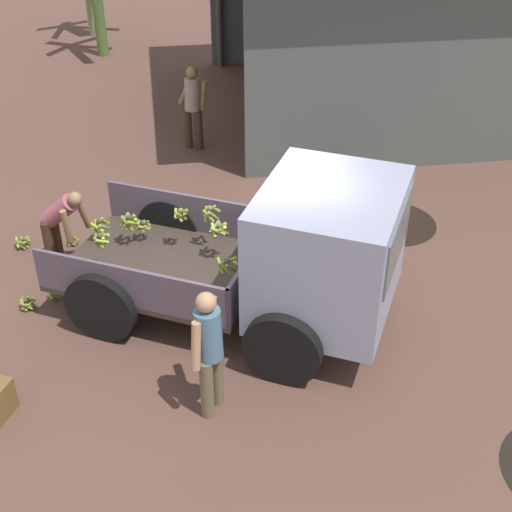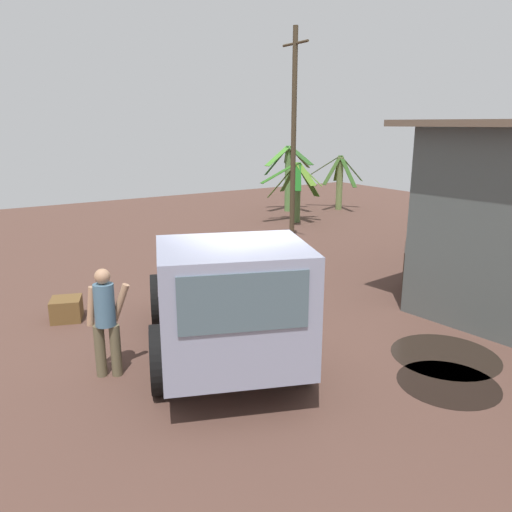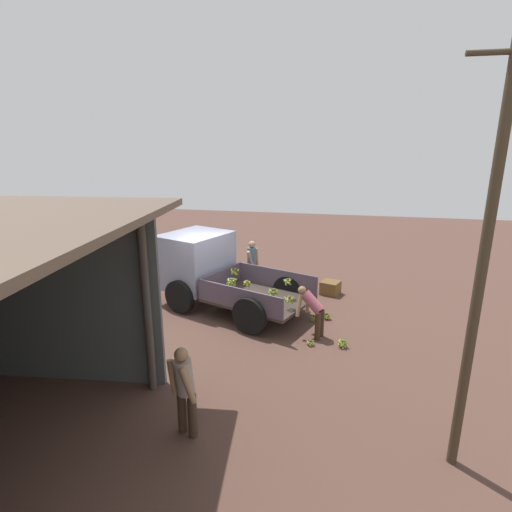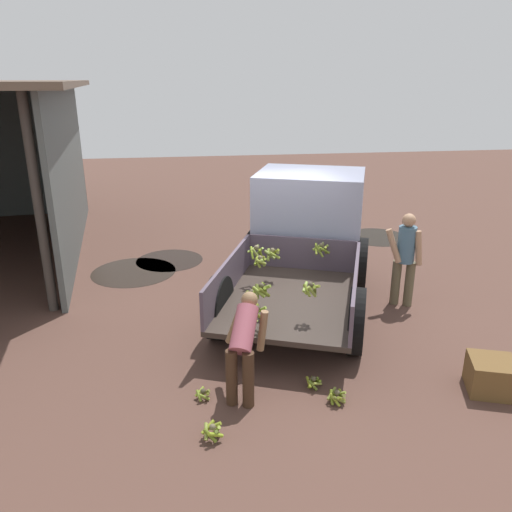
{
  "view_description": "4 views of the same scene",
  "coord_description": "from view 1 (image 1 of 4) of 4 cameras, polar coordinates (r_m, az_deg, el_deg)",
  "views": [
    {
      "loc": [
        -0.22,
        -8.23,
        6.13
      ],
      "look_at": [
        0.04,
        -0.88,
        1.19
      ],
      "focal_mm": 50.0,
      "sensor_mm": 36.0,
      "label": 1
    },
    {
      "loc": [
        6.4,
        -4.08,
        3.67
      ],
      "look_at": [
        -0.15,
        0.11,
        1.6
      ],
      "focal_mm": 35.0,
      "sensor_mm": 36.0,
      "label": 2
    },
    {
      "loc": [
        -3.27,
        10.17,
        4.71
      ],
      "look_at": [
        -0.89,
        -1.19,
        1.46
      ],
      "focal_mm": 28.0,
      "sensor_mm": 36.0,
      "label": 3
    },
    {
      "loc": [
        -8.08,
        1.47,
        3.77
      ],
      "look_at": [
        -0.82,
        0.36,
        1.16
      ],
      "focal_mm": 35.0,
      "sensor_mm": 36.0,
      "label": 4
    }
  ],
  "objects": [
    {
      "name": "mud_patch_1",
      "position": [
        12.54,
        7.49,
        4.3
      ],
      "size": [
        1.72,
        1.72,
        0.01
      ],
      "primitive_type": "cylinder",
      "color": "black",
      "rests_on": "ground"
    },
    {
      "name": "person_bystander_near_shed",
      "position": [
        14.12,
        -5.08,
        12.02
      ],
      "size": [
        0.62,
        0.52,
        1.63
      ],
      "rotation": [
        0.0,
        0.0,
        1.23
      ],
      "color": "#3B2A1E",
      "rests_on": "ground"
    },
    {
      "name": "banana_bunch_on_ground_1",
      "position": [
        11.59,
        -14.48,
        1.21
      ],
      "size": [
        0.2,
        0.21,
        0.15
      ],
      "color": "#463F2D",
      "rests_on": "ground"
    },
    {
      "name": "person_worker_loading",
      "position": [
        10.82,
        -15.39,
        2.73
      ],
      "size": [
        0.75,
        0.61,
        1.28
      ],
      "rotation": [
        0.0,
        0.0,
        -0.37
      ],
      "color": "#3E2819",
      "rests_on": "ground"
    },
    {
      "name": "banana_bunch_on_ground_3",
      "position": [
        11.71,
        -18.18,
        1.1
      ],
      "size": [
        0.26,
        0.25,
        0.2
      ],
      "color": "brown",
      "rests_on": "ground"
    },
    {
      "name": "banana_bunch_on_ground_2",
      "position": [
        10.44,
        -15.78,
        -2.87
      ],
      "size": [
        0.2,
        0.2,
        0.18
      ],
      "color": "#49422F",
      "rests_on": "ground"
    },
    {
      "name": "person_foreground_visitor",
      "position": [
        7.92,
        -3.8,
        -7.33
      ],
      "size": [
        0.43,
        0.65,
        1.66
      ],
      "rotation": [
        0.0,
        0.0,
        2.65
      ],
      "color": "brown",
      "rests_on": "ground"
    },
    {
      "name": "cargo_truck",
      "position": [
        8.98,
        3.36,
        0.09
      ],
      "size": [
        4.86,
        3.46,
        2.13
      ],
      "rotation": [
        0.0,
        0.0,
        -0.37
      ],
      "color": "#352B25",
      "rests_on": "ground"
    },
    {
      "name": "banana_bunch_on_ground_0",
      "position": [
        10.37,
        -17.8,
        -3.58
      ],
      "size": [
        0.25,
        0.26,
        0.18
      ],
      "color": "brown",
      "rests_on": "ground"
    },
    {
      "name": "ground",
      "position": [
        10.26,
        -0.42,
        -2.82
      ],
      "size": [
        36.0,
        36.0,
        0.0
      ],
      "primitive_type": "plane",
      "color": "brown"
    },
    {
      "name": "mud_patch_0",
      "position": [
        12.04,
        10.83,
        2.61
      ],
      "size": [
        1.46,
        1.46,
        0.01
      ],
      "primitive_type": "cylinder",
      "color": "black",
      "rests_on": "ground"
    }
  ]
}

